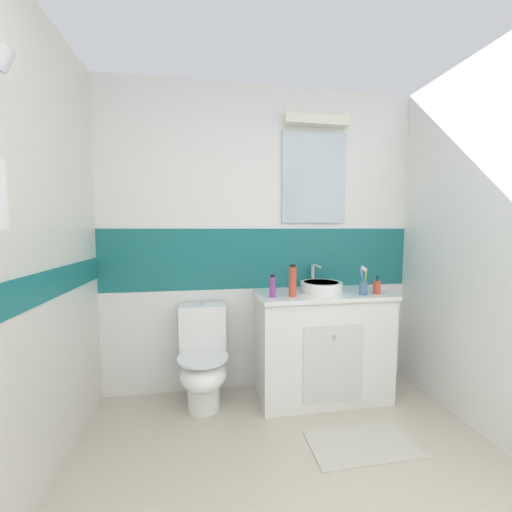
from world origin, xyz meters
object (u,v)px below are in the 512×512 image
Objects in this scene: toothbrush_cup at (363,287)px; deodorant_spray_can at (273,286)px; sink_basin at (321,286)px; shampoo_bottle_tall at (293,281)px; toilet at (203,360)px; soap_dispenser at (377,287)px.

deodorant_spray_can is (-0.69, 0.04, 0.02)m from toothbrush_cup.
sink_basin is 0.30m from shampoo_bottle_tall.
shampoo_bottle_tall is (-0.54, 0.03, 0.05)m from toothbrush_cup.
deodorant_spray_can is 0.70× the size of shampoo_bottle_tall.
deodorant_spray_can is 0.15m from shampoo_bottle_tall.
shampoo_bottle_tall is (0.66, -0.11, 0.61)m from toilet.
toothbrush_cup reaches higher than toilet.
toothbrush_cup reaches higher than soap_dispenser.
toothbrush_cup is 0.12m from soap_dispenser.
sink_basin is 0.48× the size of toilet.
soap_dispenser is 0.67m from shampoo_bottle_tall.
sink_basin is 1.07m from toilet.
soap_dispenser is 0.84× the size of deodorant_spray_can.
toilet is at bearing 174.31° from soap_dispenser.
toilet is 0.77m from deodorant_spray_can.
deodorant_spray_can reaches higher than soap_dispenser.
sink_basin is at bearing 0.28° from toilet.
shampoo_bottle_tall is at bearing -156.27° from sink_basin.
deodorant_spray_can is (-0.82, 0.02, 0.03)m from soap_dispenser.
toilet is at bearing 173.10° from toothbrush_cup.
shampoo_bottle_tall is at bearing -9.70° from toilet.
sink_basin reaches higher than toilet.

